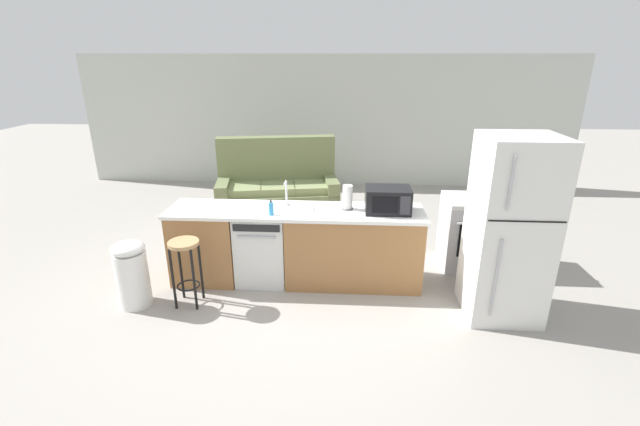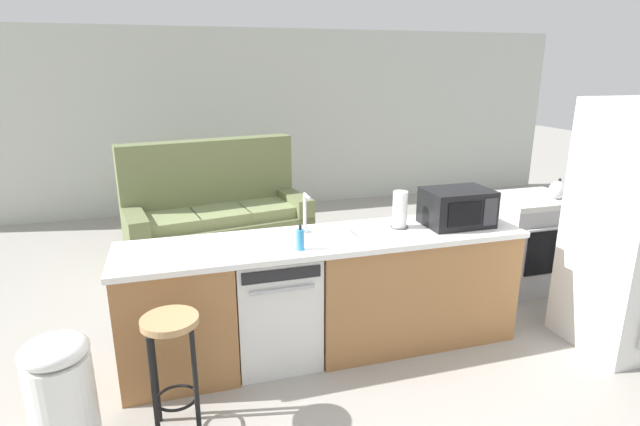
# 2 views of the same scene
# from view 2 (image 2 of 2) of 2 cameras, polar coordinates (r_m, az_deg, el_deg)

# --- Properties ---
(ground_plane) EXTENTS (24.00, 24.00, 0.00)m
(ground_plane) POSITION_cam_2_polar(r_m,az_deg,el_deg) (3.93, -1.41, -15.47)
(ground_plane) COLOR gray
(wall_back) EXTENTS (10.00, 0.06, 2.60)m
(wall_back) POSITION_cam_2_polar(r_m,az_deg,el_deg) (7.56, -7.78, 10.39)
(wall_back) COLOR beige
(wall_back) RESTS_ON ground_plane
(kitchen_counter) EXTENTS (2.94, 0.66, 0.90)m
(kitchen_counter) POSITION_cam_2_polar(r_m,az_deg,el_deg) (3.79, 2.09, -9.53)
(kitchen_counter) COLOR #9E6B3D
(kitchen_counter) RESTS_ON ground_plane
(dishwasher) EXTENTS (0.58, 0.61, 0.84)m
(dishwasher) POSITION_cam_2_polar(r_m,az_deg,el_deg) (3.68, -5.28, -10.44)
(dishwasher) COLOR silver
(dishwasher) RESTS_ON ground_plane
(stove_range) EXTENTS (0.76, 0.68, 0.90)m
(stove_range) POSITION_cam_2_polar(r_m,az_deg,el_deg) (5.22, 22.60, -3.04)
(stove_range) COLOR #B7B7BC
(stove_range) RESTS_ON ground_plane
(refrigerator) EXTENTS (0.72, 0.73, 1.87)m
(refrigerator) POSITION_cam_2_polar(r_m,az_deg,el_deg) (4.34, 32.30, -1.49)
(refrigerator) COLOR silver
(refrigerator) RESTS_ON ground_plane
(microwave) EXTENTS (0.50, 0.37, 0.28)m
(microwave) POSITION_cam_2_polar(r_m,az_deg,el_deg) (3.96, 15.39, 0.64)
(microwave) COLOR black
(microwave) RESTS_ON kitchen_counter
(sink_faucet) EXTENTS (0.07, 0.18, 0.30)m
(sink_faucet) POSITION_cam_2_polar(r_m,az_deg,el_deg) (3.64, -1.69, -0.29)
(sink_faucet) COLOR silver
(sink_faucet) RESTS_ON kitchen_counter
(paper_towel_roll) EXTENTS (0.14, 0.14, 0.28)m
(paper_towel_roll) POSITION_cam_2_polar(r_m,az_deg,el_deg) (3.80, 9.12, 0.33)
(paper_towel_roll) COLOR #4C4C51
(paper_towel_roll) RESTS_ON kitchen_counter
(soap_bottle) EXTENTS (0.06, 0.06, 0.18)m
(soap_bottle) POSITION_cam_2_polar(r_m,az_deg,el_deg) (3.32, -2.27, -3.02)
(soap_bottle) COLOR #338CCC
(soap_bottle) RESTS_ON kitchen_counter
(kettle) EXTENTS (0.21, 0.17, 0.19)m
(kettle) POSITION_cam_2_polar(r_m,az_deg,el_deg) (5.09, 25.61, 2.41)
(kettle) COLOR #B2B2B7
(kettle) RESTS_ON stove_range
(bar_stool) EXTENTS (0.32, 0.32, 0.74)m
(bar_stool) POSITION_cam_2_polar(r_m,az_deg,el_deg) (3.04, -16.52, -14.80)
(bar_stool) COLOR tan
(bar_stool) RESTS_ON ground_plane
(trash_bin) EXTENTS (0.35, 0.35, 0.74)m
(trash_bin) POSITION_cam_2_polar(r_m,az_deg,el_deg) (3.15, -27.37, -18.32)
(trash_bin) COLOR white
(trash_bin) RESTS_ON ground_plane
(couch) EXTENTS (2.13, 1.24, 1.27)m
(couch) POSITION_cam_2_polar(r_m,az_deg,el_deg) (5.88, -11.79, -0.57)
(couch) COLOR #667047
(couch) RESTS_ON ground_plane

